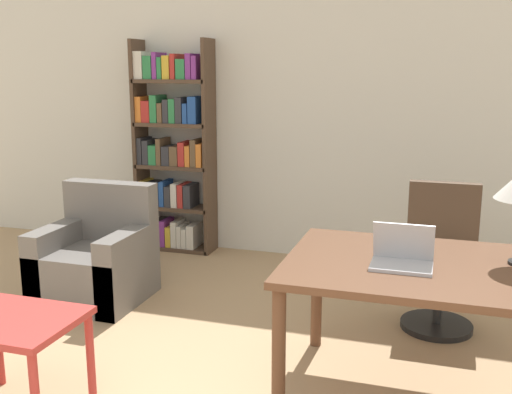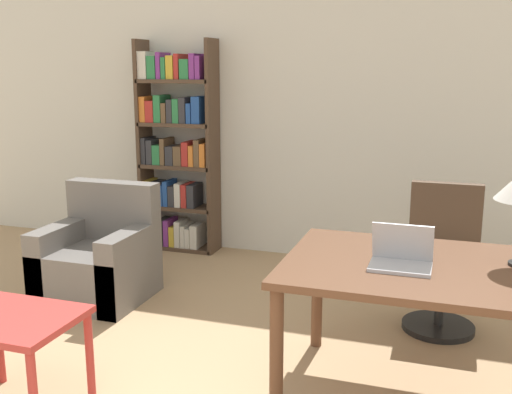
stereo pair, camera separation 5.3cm
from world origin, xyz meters
name	(u,v)px [view 2 (the right image)]	position (x,y,z in m)	size (l,w,h in m)	color
wall_back	(324,114)	(0.00, 4.53, 1.35)	(8.00, 0.06, 2.70)	silver
desk	(422,282)	(1.04, 2.21, 0.67)	(1.43, 1.03, 0.76)	brown
laptop	(401,258)	(0.93, 2.13, 0.81)	(0.31, 0.22, 0.22)	#B2B2B7
office_chair	(442,262)	(1.12, 3.24, 0.46)	(0.51, 0.51, 0.99)	black
side_table_blue	(11,331)	(-0.93, 1.42, 0.45)	(0.67, 0.52, 0.54)	#B2332D
armchair	(99,261)	(-1.41, 2.95, 0.29)	(0.76, 0.73, 0.88)	#66605B
bookshelf	(176,152)	(-1.41, 4.34, 0.96)	(0.76, 0.28, 2.03)	#4C3828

